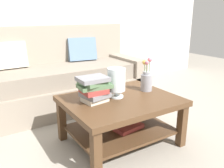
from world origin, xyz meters
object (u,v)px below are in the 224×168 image
at_px(couch, 56,80).
at_px(glass_hurricane_vase, 116,81).
at_px(coffee_table, 121,111).
at_px(book_stack_main, 94,89).
at_px(flower_pitcher, 147,80).

relative_size(couch, glass_hurricane_vase, 8.25).
distance_m(coffee_table, book_stack_main, 0.36).
height_order(book_stack_main, flower_pitcher, flower_pitcher).
bearing_deg(book_stack_main, couch, 87.48).
bearing_deg(couch, flower_pitcher, -65.26).
relative_size(coffee_table, flower_pitcher, 3.01).
bearing_deg(couch, book_stack_main, -92.52).
distance_m(book_stack_main, glass_hurricane_vase, 0.24).
xyz_separation_m(book_stack_main, glass_hurricane_vase, (0.23, -0.01, 0.04)).
height_order(glass_hurricane_vase, flower_pitcher, flower_pitcher).
relative_size(book_stack_main, flower_pitcher, 0.89).
distance_m(couch, flower_pitcher, 1.33).
distance_m(coffee_table, glass_hurricane_vase, 0.29).
bearing_deg(glass_hurricane_vase, coffee_table, -70.71).
bearing_deg(flower_pitcher, book_stack_main, 179.83).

